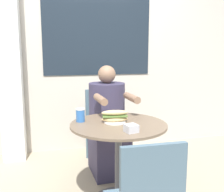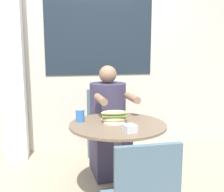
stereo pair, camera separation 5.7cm
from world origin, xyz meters
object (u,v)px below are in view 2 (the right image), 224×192
object	(u,v)px
cafe_table	(118,144)
drink_cup	(80,115)
seated_diner	(109,128)
diner_chair	(103,118)
sandwich_on_plate	(114,117)

from	to	relation	value
cafe_table	drink_cup	size ratio (longest dim) A/B	7.06
seated_diner	drink_cup	distance (m)	0.65
cafe_table	diner_chair	world-z (taller)	diner_chair
drink_cup	seated_diner	bearing A→B (deg)	53.36
seated_diner	drink_cup	bearing A→B (deg)	51.17
drink_cup	cafe_table	bearing A→B (deg)	-24.86
diner_chair	sandwich_on_plate	distance (m)	0.96
cafe_table	seated_diner	bearing A→B (deg)	85.47
diner_chair	seated_diner	xyz separation A→B (m)	(0.01, -0.35, -0.02)
cafe_table	sandwich_on_plate	world-z (taller)	sandwich_on_plate
seated_diner	drink_cup	size ratio (longest dim) A/B	10.12
diner_chair	drink_cup	bearing A→B (deg)	64.96
diner_chair	sandwich_on_plate	bearing A→B (deg)	83.77
seated_diner	drink_cup	xyz separation A→B (m)	(-0.35, -0.48, 0.27)
cafe_table	seated_diner	size ratio (longest dim) A/B	0.70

